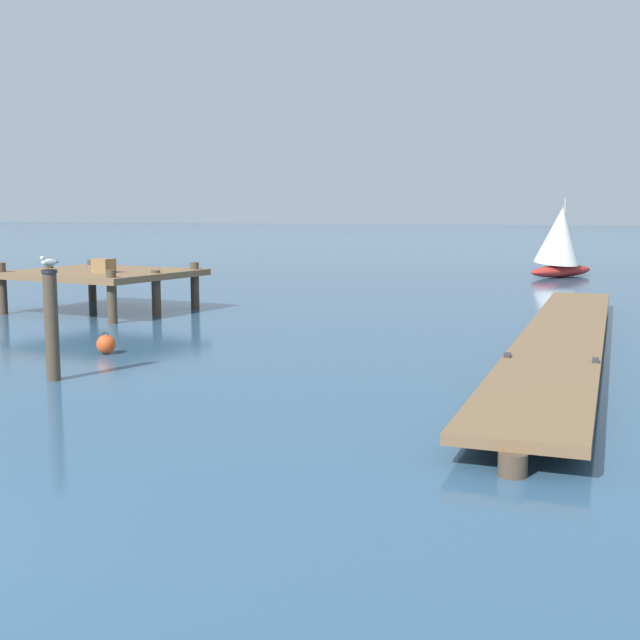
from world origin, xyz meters
name	(u,v)px	position (x,y,z in m)	size (l,w,h in m)	color
floating_dock	(563,335)	(5.71, 15.08, 0.36)	(2.18, 19.55, 0.53)	brown
pier_platform	(100,275)	(-8.85, 17.40, 1.18)	(5.91, 5.25, 1.77)	brown
mooring_piling	(51,324)	(-3.10, 8.06, 1.10)	(0.30, 0.30, 2.12)	#4C3D2D
perched_seagull	(49,262)	(-3.10, 8.06, 2.27)	(0.27, 0.34, 0.26)	gold
mooring_buoy	(106,344)	(-3.94, 10.87, 0.22)	(0.44, 0.44, 0.51)	#E04C1E
distant_sailboat	(560,242)	(3.70, 37.18, 1.75)	(3.40, 4.24, 3.85)	#AD2823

